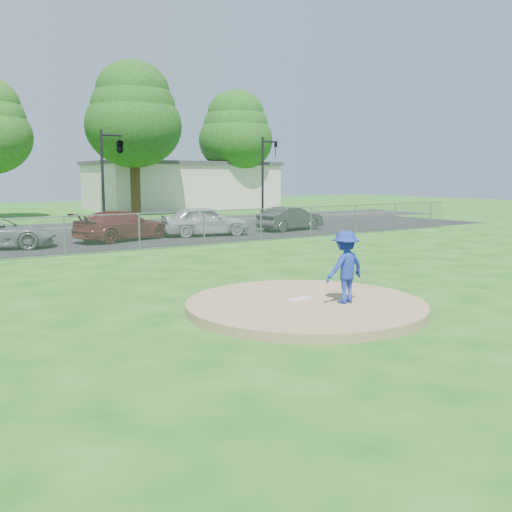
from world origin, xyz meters
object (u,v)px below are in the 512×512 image
Objects in this scene: parked_car_pearl at (205,221)px; tree_right at (133,114)px; parked_car_charcoal at (291,218)px; pitcher at (345,267)px; traffic_signal_center at (118,148)px; commercial_building at (182,185)px; parked_car_darkred at (122,226)px; tree_far_right at (236,131)px; traffic_signal_right at (266,171)px.

tree_right is at bearing 2.27° from parked_car_pearl.
parked_car_pearl is at bearing 81.52° from parked_car_charcoal.
pitcher is (-8.36, -32.58, -6.65)m from tree_right.
traffic_signal_center is 3.48× the size of pitcher.
parked_car_pearl is (-10.01, -22.46, -1.40)m from commercial_building.
traffic_signal_center is 7.65m from parked_car_darkred.
tree_right is at bearing -164.74° from tree_far_right.
commercial_building is 7.00m from tree_far_right.
parked_car_pearl is (5.35, 16.12, -0.24)m from pitcher.
commercial_building is 24.63m from parked_car_pearl.
commercial_building is 3.72× the size of parked_car_pearl.
parked_car_darkred is (1.09, 16.40, -0.30)m from pitcher.
traffic_signal_right is at bearing -62.36° from tree_right.
parked_car_charcoal is at bearing -113.63° from traffic_signal_right.
tree_right reaches higher than parked_car_charcoal.
pitcher reaches higher than parked_car_pearl.
tree_right is 34.29m from pitcher.
parked_car_darkred is (-7.27, -16.19, -6.95)m from tree_right.
commercial_building is at bearing 53.06° from traffic_signal_center.
commercial_building is 10.73m from tree_right.
commercial_building reaches higher than pitcher.
commercial_building reaches higher than parked_car_pearl.
parked_car_darkred is at bearing -114.18° from tree_right.
tree_far_right is at bearing -36.87° from commercial_building.
parked_car_charcoal is (-2.88, -6.57, -2.70)m from traffic_signal_right.
tree_far_right is at bearing 15.26° from tree_right.
commercial_building reaches higher than parked_car_charcoal.
tree_right is 2.92× the size of parked_car_charcoal.
pitcher is at bearing 174.28° from parked_car_pearl.
traffic_signal_center is 1.00× the size of traffic_signal_right.
traffic_signal_center is at bearing -126.94° from commercial_building.
tree_right is 7.24× the size of pitcher.
tree_right is (-7.00, -6.00, 5.49)m from commercial_building.
commercial_building is 3.43× the size of parked_car_darkred.
parked_car_darkred is at bearing -153.68° from traffic_signal_right.
tree_far_right reaches higher than traffic_signal_center.
traffic_signal_right is 14.20m from parked_car_darkred.
tree_right reaches higher than parked_car_pearl.
traffic_signal_right is 1.27× the size of parked_car_pearl.
tree_far_right is 2.25× the size of parked_car_darkred.
parked_car_pearl is at bearing -114.02° from commercial_building.
traffic_signal_right is at bearing -39.28° from parked_car_pearl.
traffic_signal_right is (-1.76, -16.00, 1.20)m from commercial_building.
pitcher is at bearing 138.89° from parked_car_charcoal.
traffic_signal_center is 1.27× the size of parked_car_pearl.
pitcher is 0.40× the size of parked_car_charcoal.
traffic_signal_right is (10.27, 0.00, -1.25)m from traffic_signal_center.
commercial_building is 1.41× the size of tree_right.
traffic_signal_center is at bearing -37.51° from parked_car_darkred.
traffic_signal_right is at bearing 0.00° from traffic_signal_center.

